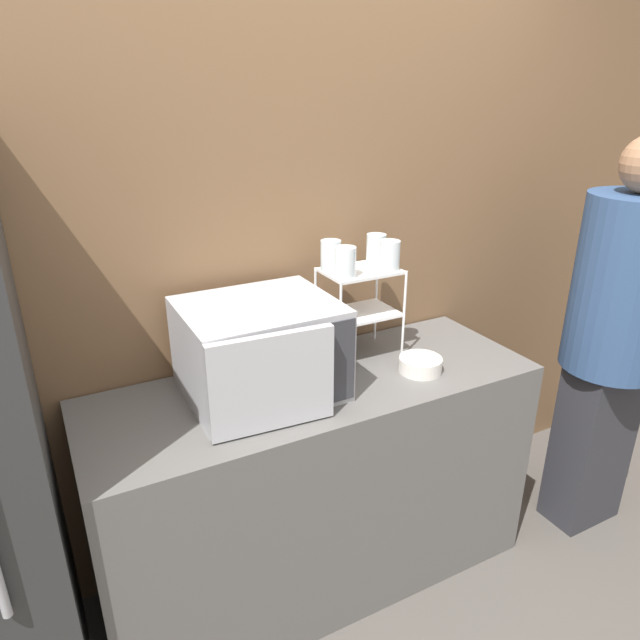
{
  "coord_description": "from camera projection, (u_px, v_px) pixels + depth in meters",
  "views": [
    {
      "loc": [
        -0.84,
        -1.33,
        1.89
      ],
      "look_at": [
        0.03,
        0.33,
        1.13
      ],
      "focal_mm": 32.0,
      "sensor_mm": 36.0,
      "label": 1
    }
  ],
  "objects": [
    {
      "name": "dish_rack",
      "position": [
        360.0,
        294.0,
        2.2
      ],
      "size": [
        0.29,
        0.21,
        0.36
      ],
      "color": "white",
      "rests_on": "counter"
    },
    {
      "name": "wall_back",
      "position": [
        275.0,
        253.0,
        2.2
      ],
      "size": [
        8.0,
        0.06,
        2.6
      ],
      "color": "brown",
      "rests_on": "ground_plane"
    },
    {
      "name": "counter",
      "position": [
        316.0,
        483.0,
        2.24
      ],
      "size": [
        1.68,
        0.59,
        0.9
      ],
      "color": "#595654",
      "rests_on": "ground_plane"
    },
    {
      "name": "bowl",
      "position": [
        420.0,
        365.0,
        2.15
      ],
      "size": [
        0.16,
        0.16,
        0.06
      ],
      "color": "silver",
      "rests_on": "counter"
    },
    {
      "name": "glass_front_left",
      "position": [
        345.0,
        262.0,
        2.05
      ],
      "size": [
        0.08,
        0.08,
        0.11
      ],
      "color": "silver",
      "rests_on": "dish_rack"
    },
    {
      "name": "ground_plane",
      "position": [
        352.0,
        624.0,
        2.17
      ],
      "size": [
        12.0,
        12.0,
        0.0
      ],
      "primitive_type": "plane",
      "color": "#4C4742"
    },
    {
      "name": "glass_back_right",
      "position": [
        376.0,
        248.0,
        2.23
      ],
      "size": [
        0.08,
        0.08,
        0.11
      ],
      "color": "silver",
      "rests_on": "dish_rack"
    },
    {
      "name": "glass_back_left",
      "position": [
        331.0,
        255.0,
        2.14
      ],
      "size": [
        0.08,
        0.08,
        0.11
      ],
      "color": "silver",
      "rests_on": "dish_rack"
    },
    {
      "name": "glass_front_right",
      "position": [
        390.0,
        255.0,
        2.14
      ],
      "size": [
        0.08,
        0.08,
        0.11
      ],
      "color": "silver",
      "rests_on": "dish_rack"
    },
    {
      "name": "microwave",
      "position": [
        261.0,
        351.0,
        1.94
      ],
      "size": [
        0.52,
        0.49,
        0.33
      ],
      "color": "#ADADB2",
      "rests_on": "counter"
    },
    {
      "name": "person",
      "position": [
        616.0,
        328.0,
        2.37
      ],
      "size": [
        0.4,
        0.4,
        1.74
      ],
      "color": "#2D2D33",
      "rests_on": "ground_plane"
    }
  ]
}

